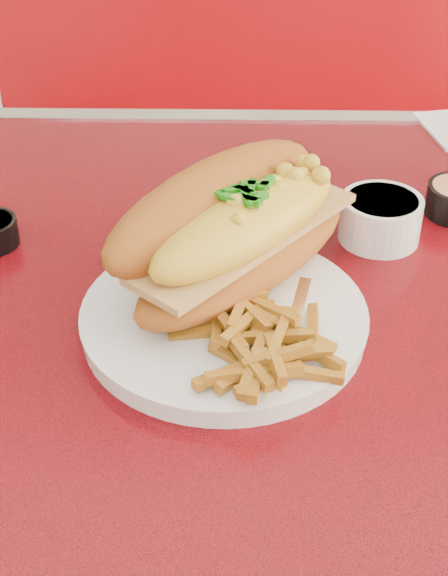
{
  "coord_description": "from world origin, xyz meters",
  "views": [
    {
      "loc": [
        -0.13,
        -0.54,
        1.18
      ],
      "look_at": [
        -0.14,
        -0.02,
        0.81
      ],
      "focal_mm": 50.0,
      "sensor_mm": 36.0,
      "label": 1
    }
  ],
  "objects_px": {
    "diner_table": "(368,446)",
    "booth_bench_far": "(301,257)",
    "mac_hoagie": "(235,228)",
    "fork": "(298,309)",
    "gravy_ramekin": "(380,218)",
    "dinner_plate": "(224,318)"
  },
  "relations": [
    {
      "from": "diner_table",
      "to": "mac_hoagie",
      "type": "xyz_separation_m",
      "value": [
        -0.13,
        0.03,
        0.22
      ]
    },
    {
      "from": "booth_bench_far",
      "to": "mac_hoagie",
      "type": "xyz_separation_m",
      "value": [
        -0.13,
        -0.78,
        0.55
      ]
    },
    {
      "from": "diner_table",
      "to": "mac_hoagie",
      "type": "height_order",
      "value": "mac_hoagie"
    },
    {
      "from": "dinner_plate",
      "to": "mac_hoagie",
      "type": "bearing_deg",
      "value": 81.32
    },
    {
      "from": "dinner_plate",
      "to": "fork",
      "type": "xyz_separation_m",
      "value": [
        0.06,
        0.0,
        0.01
      ]
    },
    {
      "from": "mac_hoagie",
      "to": "fork",
      "type": "bearing_deg",
      "value": -93.26
    },
    {
      "from": "mac_hoagie",
      "to": "gravy_ramekin",
      "type": "bearing_deg",
      "value": -17.23
    },
    {
      "from": "booth_bench_far",
      "to": "mac_hoagie",
      "type": "bearing_deg",
      "value": -99.53
    },
    {
      "from": "diner_table",
      "to": "gravy_ramekin",
      "type": "bearing_deg",
      "value": 86.69
    },
    {
      "from": "diner_table",
      "to": "booth_bench_far",
      "type": "xyz_separation_m",
      "value": [
        0.0,
        0.81,
        -0.32
      ]
    },
    {
      "from": "mac_hoagie",
      "to": "gravy_ramekin",
      "type": "height_order",
      "value": "mac_hoagie"
    },
    {
      "from": "diner_table",
      "to": "booth_bench_far",
      "type": "distance_m",
      "value": 0.87
    },
    {
      "from": "booth_bench_far",
      "to": "gravy_ramekin",
      "type": "bearing_deg",
      "value": -89.43
    },
    {
      "from": "fork",
      "to": "mac_hoagie",
      "type": "bearing_deg",
      "value": 58.78
    },
    {
      "from": "mac_hoagie",
      "to": "gravy_ramekin",
      "type": "distance_m",
      "value": 0.17
    },
    {
      "from": "booth_bench_far",
      "to": "diner_table",
      "type": "bearing_deg",
      "value": -90.0
    },
    {
      "from": "diner_table",
      "to": "mac_hoagie",
      "type": "bearing_deg",
      "value": 166.21
    },
    {
      "from": "fork",
      "to": "gravy_ramekin",
      "type": "relative_size",
      "value": 1.44
    },
    {
      "from": "mac_hoagie",
      "to": "fork",
      "type": "relative_size",
      "value": 1.81
    },
    {
      "from": "dinner_plate",
      "to": "fork",
      "type": "distance_m",
      "value": 0.06
    },
    {
      "from": "dinner_plate",
      "to": "mac_hoagie",
      "type": "xyz_separation_m",
      "value": [
        0.01,
        0.05,
        0.05
      ]
    },
    {
      "from": "diner_table",
      "to": "gravy_ramekin",
      "type": "height_order",
      "value": "gravy_ramekin"
    }
  ]
}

